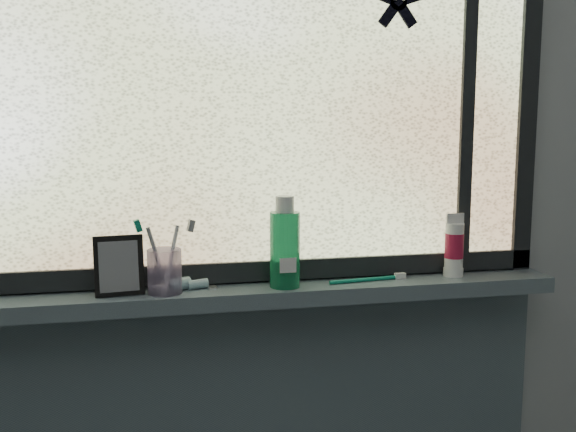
{
  "coord_description": "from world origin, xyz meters",
  "views": [
    {
      "loc": [
        -0.22,
        -0.29,
        1.41
      ],
      "look_at": [
        0.07,
        1.05,
        1.22
      ],
      "focal_mm": 40.0,
      "sensor_mm": 36.0,
      "label": 1
    }
  ],
  "objects_px": {
    "vanity_mirror": "(119,266)",
    "cream_tube": "(454,243)",
    "toothbrush_cup": "(165,271)",
    "mouthwash_bottle": "(285,242)"
  },
  "relations": [
    {
      "from": "mouthwash_bottle",
      "to": "cream_tube",
      "type": "bearing_deg",
      "value": 2.32
    },
    {
      "from": "toothbrush_cup",
      "to": "cream_tube",
      "type": "xyz_separation_m",
      "value": [
        0.75,
        0.02,
        0.04
      ]
    },
    {
      "from": "toothbrush_cup",
      "to": "cream_tube",
      "type": "distance_m",
      "value": 0.75
    },
    {
      "from": "vanity_mirror",
      "to": "cream_tube",
      "type": "bearing_deg",
      "value": -5.62
    },
    {
      "from": "vanity_mirror",
      "to": "mouthwash_bottle",
      "type": "xyz_separation_m",
      "value": [
        0.39,
        -0.01,
        0.04
      ]
    },
    {
      "from": "toothbrush_cup",
      "to": "mouthwash_bottle",
      "type": "distance_m",
      "value": 0.3
    },
    {
      "from": "vanity_mirror",
      "to": "cream_tube",
      "type": "xyz_separation_m",
      "value": [
        0.85,
        0.01,
        0.02
      ]
    },
    {
      "from": "vanity_mirror",
      "to": "cream_tube",
      "type": "relative_size",
      "value": 1.18
    },
    {
      "from": "vanity_mirror",
      "to": "toothbrush_cup",
      "type": "distance_m",
      "value": 0.11
    },
    {
      "from": "toothbrush_cup",
      "to": "vanity_mirror",
      "type": "bearing_deg",
      "value": 176.92
    }
  ]
}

